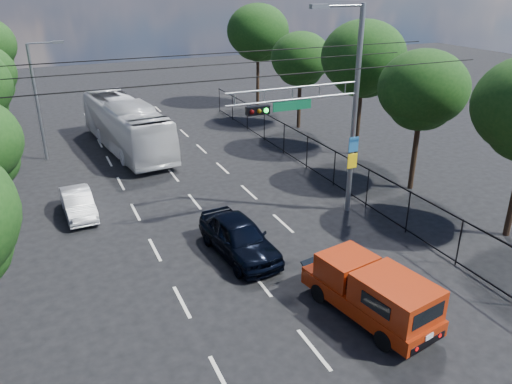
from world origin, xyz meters
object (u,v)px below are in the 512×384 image
signal_mast (332,107)px  white_bus (126,125)px  navy_hatchback (239,237)px  red_pickup (372,291)px  white_van (78,203)px

signal_mast → white_bus: 15.95m
white_bus → signal_mast: bearing=-71.2°
signal_mast → navy_hatchback: (-5.20, -1.78, -4.44)m
signal_mast → navy_hatchback: size_ratio=2.02×
red_pickup → white_bus: white_bus is taller
white_bus → white_van: white_bus is taller
navy_hatchback → white_bus: 15.87m
signal_mast → white_bus: signal_mast is taller
red_pickup → white_bus: bearing=100.5°
signal_mast → red_pickup: 8.90m
signal_mast → white_bus: bearing=115.6°
red_pickup → navy_hatchback: 6.05m
signal_mast → white_van: bearing=156.1°
red_pickup → navy_hatchback: red_pickup is taller
white_bus → white_van: (-4.07, -9.23, -1.00)m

